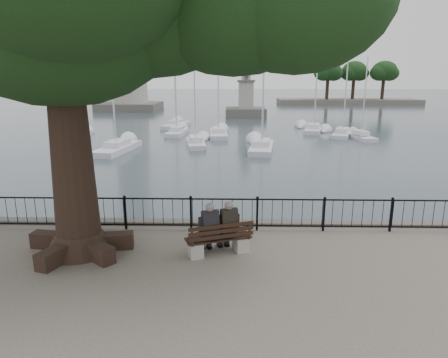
{
  "coord_description": "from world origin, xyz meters",
  "views": [
    {
      "loc": [
        0.28,
        -8.91,
        4.49
      ],
      "look_at": [
        0.0,
        2.5,
        1.6
      ],
      "focal_mm": 32.0,
      "sensor_mm": 36.0,
      "label": 1
    }
  ],
  "objects_px": {
    "person_left": "(209,230)",
    "person_right": "(227,228)",
    "lighthouse": "(126,32)",
    "bench": "(219,243)",
    "lion_monument": "(246,102)"
  },
  "relations": [
    {
      "from": "person_left",
      "to": "lighthouse",
      "type": "relative_size",
      "value": 0.05
    },
    {
      "from": "bench",
      "to": "lion_monument",
      "type": "distance_m",
      "value": 49.21
    },
    {
      "from": "bench",
      "to": "lion_monument",
      "type": "bearing_deg",
      "value": 87.57
    },
    {
      "from": "lighthouse",
      "to": "lion_monument",
      "type": "relative_size",
      "value": 3.61
    },
    {
      "from": "person_left",
      "to": "person_right",
      "type": "height_order",
      "value": "same"
    },
    {
      "from": "lighthouse",
      "to": "lion_monument",
      "type": "xyz_separation_m",
      "value": [
        20.0,
        -12.06,
        -10.89
      ]
    },
    {
      "from": "person_right",
      "to": "person_left",
      "type": "bearing_deg",
      "value": -160.41
    },
    {
      "from": "bench",
      "to": "person_right",
      "type": "relative_size",
      "value": 1.25
    },
    {
      "from": "person_left",
      "to": "lighthouse",
      "type": "height_order",
      "value": "lighthouse"
    },
    {
      "from": "bench",
      "to": "person_left",
      "type": "xyz_separation_m",
      "value": [
        -0.27,
        0.01,
        0.35
      ]
    },
    {
      "from": "lion_monument",
      "to": "bench",
      "type": "bearing_deg",
      "value": -92.43
    },
    {
      "from": "lighthouse",
      "to": "bench",
      "type": "bearing_deg",
      "value": -73.69
    },
    {
      "from": "bench",
      "to": "person_right",
      "type": "xyz_separation_m",
      "value": [
        0.21,
        0.18,
        0.35
      ]
    },
    {
      "from": "person_right",
      "to": "lighthouse",
      "type": "xyz_separation_m",
      "value": [
        -18.12,
        61.04,
        11.35
      ]
    },
    {
      "from": "person_left",
      "to": "lion_monument",
      "type": "bearing_deg",
      "value": 87.26
    }
  ]
}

